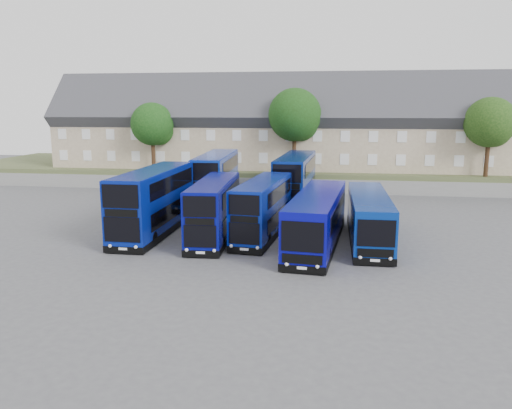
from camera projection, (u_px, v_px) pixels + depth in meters
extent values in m
plane|color=#4B4B50|center=(232.00, 255.00, 31.18)|extent=(120.00, 120.00, 0.00)
cube|color=slate|center=(274.00, 185.00, 54.34)|extent=(70.00, 0.40, 1.50)
cube|color=#4D5731|center=(283.00, 172.00, 64.01)|extent=(80.00, 20.00, 2.00)
cube|color=tan|center=(91.00, 140.00, 62.78)|extent=(6.00, 8.00, 6.00)
cube|color=#353539|center=(89.00, 116.00, 62.21)|extent=(6.00, 10.40, 10.40)
cube|color=brown|center=(98.00, 85.00, 61.26)|extent=(0.60, 0.90, 1.40)
cube|color=tan|center=(136.00, 141.00, 61.93)|extent=(6.00, 8.00, 6.00)
cube|color=#353539|center=(135.00, 116.00, 61.36)|extent=(6.00, 10.40, 10.40)
cube|color=brown|center=(145.00, 84.00, 60.41)|extent=(0.60, 0.90, 1.40)
cube|color=tan|center=(183.00, 141.00, 61.07)|extent=(6.00, 8.00, 6.00)
cube|color=#353539|center=(182.00, 117.00, 60.50)|extent=(6.00, 10.40, 10.40)
cube|color=brown|center=(193.00, 84.00, 59.55)|extent=(0.60, 0.90, 1.40)
cube|color=tan|center=(231.00, 142.00, 60.22)|extent=(6.00, 8.00, 6.00)
cube|color=#353539|center=(230.00, 117.00, 59.64)|extent=(6.00, 10.40, 10.40)
cube|color=brown|center=(243.00, 84.00, 58.70)|extent=(0.60, 0.90, 1.40)
cube|color=tan|center=(280.00, 142.00, 59.36)|extent=(6.00, 8.00, 6.00)
cube|color=#353539|center=(280.00, 117.00, 58.79)|extent=(6.00, 10.40, 10.40)
cube|color=brown|center=(294.00, 83.00, 57.84)|extent=(0.60, 0.90, 1.40)
cube|color=tan|center=(331.00, 143.00, 58.50)|extent=(6.00, 8.00, 6.00)
cube|color=#353539|center=(332.00, 117.00, 57.93)|extent=(6.00, 10.40, 10.40)
cube|color=brown|center=(346.00, 83.00, 56.98)|extent=(0.60, 0.90, 1.40)
cube|color=tan|center=(383.00, 143.00, 57.65)|extent=(6.00, 8.00, 6.00)
cube|color=#353539|center=(385.00, 117.00, 57.07)|extent=(6.00, 10.40, 10.40)
cube|color=brown|center=(400.00, 83.00, 56.13)|extent=(0.60, 0.90, 1.40)
cube|color=tan|center=(437.00, 144.00, 56.79)|extent=(6.00, 8.00, 6.00)
cube|color=#353539|center=(439.00, 117.00, 56.22)|extent=(6.00, 10.40, 10.40)
cube|color=brown|center=(456.00, 82.00, 55.27)|extent=(0.60, 0.90, 1.40)
cube|color=tan|center=(493.00, 144.00, 55.94)|extent=(6.00, 8.00, 6.00)
cube|color=#353539|center=(495.00, 117.00, 55.36)|extent=(6.00, 10.40, 10.40)
cube|color=navy|center=(154.00, 199.00, 36.32)|extent=(2.70, 11.57, 4.27)
cube|color=black|center=(155.00, 229.00, 36.74)|extent=(2.74, 11.61, 0.45)
cube|color=black|center=(122.00, 230.00, 30.85)|extent=(2.33, 0.08, 1.58)
cube|color=black|center=(120.00, 196.00, 30.45)|extent=(2.33, 0.08, 1.47)
cylinder|color=black|center=(120.00, 238.00, 33.40)|extent=(0.31, 1.00, 1.00)
cube|color=#060B7B|center=(214.00, 207.00, 34.88)|extent=(2.84, 10.18, 3.68)
cube|color=black|center=(215.00, 234.00, 35.24)|extent=(2.89, 10.23, 0.45)
cube|color=black|center=(200.00, 236.00, 30.07)|extent=(1.99, 0.17, 1.37)
cube|color=black|center=(199.00, 207.00, 29.72)|extent=(1.99, 0.17, 1.28)
cylinder|color=black|center=(192.00, 241.00, 32.52)|extent=(0.35, 1.02, 1.00)
cube|color=#071C8D|center=(263.00, 206.00, 35.41)|extent=(3.27, 10.12, 3.63)
cube|color=black|center=(263.00, 232.00, 35.77)|extent=(3.31, 10.17, 0.45)
cube|color=black|center=(244.00, 234.00, 30.80)|extent=(1.96, 0.26, 1.36)
cube|color=black|center=(244.00, 205.00, 30.45)|extent=(1.96, 0.26, 1.27)
cylinder|color=black|center=(239.00, 238.00, 33.33)|extent=(0.40, 1.03, 1.00)
cube|color=#0829A3|center=(216.00, 177.00, 47.66)|extent=(3.29, 11.87, 4.35)
cube|color=black|center=(217.00, 200.00, 48.09)|extent=(3.33, 11.92, 0.45)
cube|color=black|center=(205.00, 197.00, 42.06)|extent=(2.37, 0.19, 1.60)
cube|color=black|center=(204.00, 172.00, 41.65)|extent=(2.37, 0.19, 1.50)
cylinder|color=black|center=(197.00, 205.00, 44.57)|extent=(0.35, 1.01, 1.00)
cube|color=navy|center=(296.00, 179.00, 46.55)|extent=(3.31, 11.84, 4.33)
cube|color=black|center=(295.00, 202.00, 46.97)|extent=(3.35, 11.88, 0.45)
cube|color=black|center=(287.00, 199.00, 41.05)|extent=(2.36, 0.19, 1.60)
cube|color=black|center=(287.00, 174.00, 40.65)|extent=(2.36, 0.19, 1.49)
cylinder|color=black|center=(277.00, 207.00, 43.65)|extent=(0.36, 1.02, 1.00)
cube|color=#080894|center=(317.00, 217.00, 33.13)|extent=(3.94, 12.89, 3.14)
cube|color=black|center=(317.00, 240.00, 33.44)|extent=(3.98, 12.94, 0.45)
cube|color=black|center=(302.00, 237.00, 27.02)|extent=(2.34, 0.30, 1.69)
cylinder|color=black|center=(288.00, 254.00, 29.75)|extent=(0.40, 1.03, 1.00)
cube|color=navy|center=(369.00, 215.00, 34.20)|extent=(2.50, 11.80, 2.89)
cube|color=black|center=(368.00, 236.00, 34.49)|extent=(2.54, 11.84, 0.45)
cube|color=black|center=(376.00, 233.00, 28.41)|extent=(2.16, 0.07, 1.57)
cylinder|color=black|center=(354.00, 248.00, 31.02)|extent=(0.30, 1.00, 1.00)
cylinder|color=#382314|center=(153.00, 154.00, 56.72)|extent=(0.44, 0.44, 3.75)
sphere|color=#0E340E|center=(152.00, 124.00, 56.07)|extent=(4.80, 4.80, 4.80)
sphere|color=#0E340E|center=(159.00, 131.00, 56.52)|extent=(3.30, 3.30, 3.30)
cylinder|color=#382314|center=(294.00, 152.00, 54.85)|extent=(0.44, 0.44, 4.50)
sphere|color=black|center=(295.00, 115.00, 54.07)|extent=(5.76, 5.76, 5.76)
sphere|color=black|center=(300.00, 123.00, 54.55)|extent=(3.96, 3.96, 3.96)
cylinder|color=#382314|center=(487.00, 157.00, 51.56)|extent=(0.44, 0.44, 4.00)
sphere|color=#15330E|center=(490.00, 122.00, 50.87)|extent=(5.12, 5.12, 5.12)
sphere|color=#15330E|center=(494.00, 130.00, 51.32)|extent=(3.52, 3.52, 3.52)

